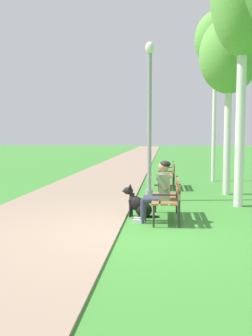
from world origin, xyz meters
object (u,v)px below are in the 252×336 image
at_px(park_bench_near, 169,195).
at_px(lamp_post_near, 149,120).
at_px(park_bench_mid, 168,173).
at_px(person_seated_on_near_bench, 159,189).
at_px(birch_tree_third, 229,57).
at_px(dog_black, 139,205).
at_px(birch_tree_fourth, 216,41).

distance_m(park_bench_near, lamp_post_near, 2.81).
relative_size(park_bench_near, park_bench_mid, 1.00).
distance_m(person_seated_on_near_bench, birch_tree_third, 5.45).
xyz_separation_m(park_bench_near, birch_tree_third, (1.74, 3.56, 3.52)).
bearing_deg(lamp_post_near, dog_black, -93.85).
bearing_deg(dog_black, birch_tree_third, 54.64).
xyz_separation_m(person_seated_on_near_bench, dog_black, (-0.43, 0.47, -0.42)).
bearing_deg(lamp_post_near, park_bench_near, -77.15).
relative_size(person_seated_on_near_bench, birch_tree_fourth, 0.20).
bearing_deg(birch_tree_fourth, person_seated_on_near_bench, -105.56).
bearing_deg(dog_black, birch_tree_fourth, 70.00).
bearing_deg(park_bench_mid, dog_black, -98.40).
bearing_deg(park_bench_mid, lamp_post_near, -102.00).
bearing_deg(park_bench_near, birch_tree_third, 63.96).
height_order(park_bench_mid, dog_black, park_bench_mid).
height_order(park_bench_near, person_seated_on_near_bench, person_seated_on_near_bench).
xyz_separation_m(park_bench_near, dog_black, (-0.64, 0.21, -0.25)).
bearing_deg(person_seated_on_near_bench, birch_tree_third, 63.04).
bearing_deg(park_bench_mid, birch_tree_third, -33.86).
bearing_deg(birch_tree_third, park_bench_near, -116.04).
distance_m(park_bench_near, person_seated_on_near_bench, 0.38).
distance_m(park_bench_near, dog_black, 0.72).
relative_size(dog_black, birch_tree_fourth, 0.13).
relative_size(park_bench_near, birch_tree_fourth, 0.24).
distance_m(park_bench_near, park_bench_mid, 4.71).
bearing_deg(birch_tree_third, person_seated_on_near_bench, -116.96).
bearing_deg(birch_tree_fourth, dog_black, -110.00).
height_order(dog_black, birch_tree_fourth, birch_tree_fourth).
bearing_deg(park_bench_near, lamp_post_near, 102.85).
bearing_deg(birch_tree_third, birch_tree_fourth, 89.51).
xyz_separation_m(park_bench_near, lamp_post_near, (-0.51, 2.22, 1.65)).
bearing_deg(park_bench_near, person_seated_on_near_bench, -127.93).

